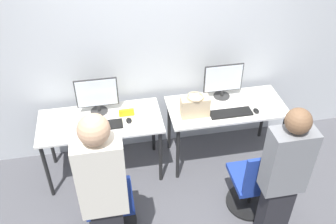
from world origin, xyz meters
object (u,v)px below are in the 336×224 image
Objects in this scene: monitor_left at (97,95)px; office_chair_left at (110,206)px; person_right at (283,177)px; handbag at (195,106)px; keyboard_right at (231,113)px; mouse_left at (129,120)px; mouse_right at (256,111)px; office_chair_right at (255,185)px; monitor_right at (223,81)px; person_left at (104,195)px; keyboard_left at (100,126)px.

monitor_left is 1.14m from office_chair_left.
handbag is (-0.49, 1.09, 0.02)m from person_right.
person_right is (1.49, -1.34, -0.12)m from monitor_left.
office_chair_left is 1.59m from person_right.
office_chair_left reaches higher than keyboard_right.
person_right reaches higher than mouse_left.
monitor_left is 4.88× the size of mouse_right.
monitor_left is at bearing 165.87° from handbag.
monitor_left reaches higher than office_chair_left.
office_chair_right is at bearing -107.58° from mouse_right.
office_chair_left is at bearing 165.71° from person_right.
office_chair_left is 1.79m from monitor_right.
person_left is 1.47m from handbag.
person_left is at bearing -166.15° from office_chair_right.
monitor_right is 0.51× the size of office_chair_right.
handbag reaches higher than keyboard_left.
mouse_left is at bearing 69.26° from office_chair_left.
person_right reaches higher than monitor_left.
person_right reaches higher than keyboard_right.
keyboard_left is (0.00, -0.26, -0.20)m from monitor_left.
monitor_right reaches higher than office_chair_right.
person_left reaches higher than keyboard_left.
handbag is (0.97, 0.72, 0.51)m from office_chair_left.
mouse_right is (1.66, 1.01, -0.18)m from person_left.
keyboard_left is 0.53× the size of office_chair_left.
office_chair_right is at bearing 95.50° from person_right.
mouse_left is at bearing 176.18° from mouse_right.
person_right is 1.20m from handbag.
monitor_left is at bearing 90.00° from keyboard_left.
mouse_left is 0.05× the size of person_left.
person_right reaches higher than monitor_right.
person_left reaches higher than monitor_right.
mouse_right is (1.66, -0.32, -0.20)m from monitor_left.
office_chair_left is at bearing 179.67° from office_chair_right.
monitor_left is at bearing 146.16° from office_chair_right.
keyboard_right is at bearing -90.00° from monitor_right.
monitor_right is at bearing 94.51° from person_right.
keyboard_right is (1.36, 0.66, 0.41)m from office_chair_left.
office_chair_right is (1.43, -0.01, 0.00)m from office_chair_left.
person_left is 1.97× the size of office_chair_right.
keyboard_right is 1.52× the size of handbag.
handbag is at bearing 122.39° from office_chair_right.
monitor_left is 0.42m from mouse_left.
office_chair_right is at bearing 13.85° from person_left.
monitor_right reaches higher than keyboard_right.
monitor_left is 4.88× the size of mouse_left.
office_chair_right is at bearing -57.61° from handbag.
mouse_right is 0.10× the size of office_chair_right.
handbag is at bearing -144.39° from monitor_right.
person_right reaches higher than mouse_right.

